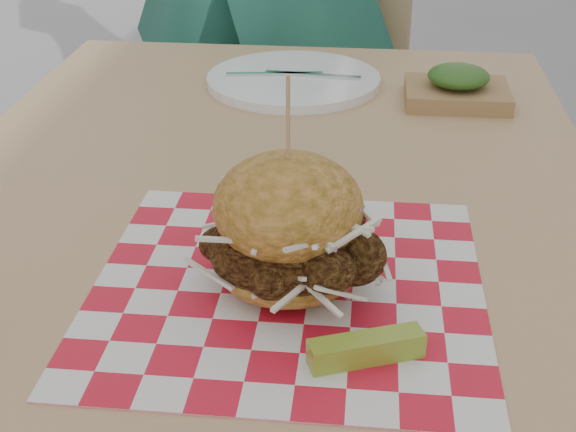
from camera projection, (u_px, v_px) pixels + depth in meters
name	position (u px, v px, depth m)	size (l,w,h in m)	color
patio_table	(261.00, 258.00, 0.94)	(0.80, 1.20, 0.75)	tan
patio_chair	(327.00, 77.00, 1.90)	(0.49, 0.50, 0.95)	tan
paper_liner	(288.00, 286.00, 0.75)	(0.36, 0.36, 0.00)	red
sandwich	(288.00, 232.00, 0.72)	(0.18, 0.18, 0.20)	#C08236
pickle_spear	(366.00, 348.00, 0.64)	(0.10, 0.02, 0.02)	olive
place_setting	(294.00, 80.00, 1.25)	(0.27, 0.27, 0.02)	white
kraft_tray	(457.00, 88.00, 1.17)	(0.15, 0.12, 0.06)	olive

